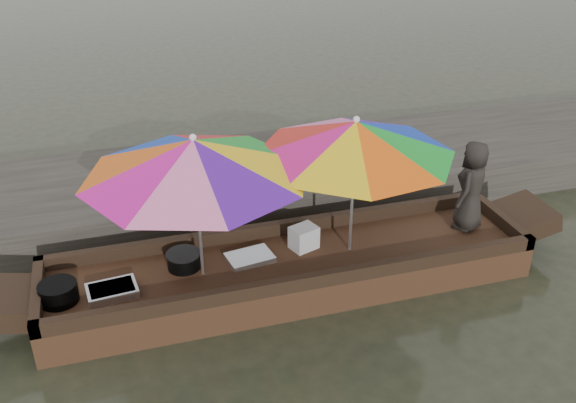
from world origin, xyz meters
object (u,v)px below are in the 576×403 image
object	(u,v)px
supply_bag	(304,238)
charcoal_grill	(184,261)
umbrella_bow	(198,208)
umbrella_stern	(353,186)
tray_crayfish	(112,291)
cooking_pot	(58,293)
tray_scallop	(250,258)
boat_hull	(291,272)
vendor	(472,185)

from	to	relation	value
supply_bag	charcoal_grill	bearing A→B (deg)	-179.65
umbrella_bow	umbrella_stern	distance (m)	1.63
charcoal_grill	umbrella_stern	xyz separation A→B (m)	(1.80, -0.17, 0.69)
tray_crayfish	supply_bag	size ratio (longest dim) A/B	1.72
charcoal_grill	cooking_pot	bearing A→B (deg)	-169.42
tray_scallop	charcoal_grill	xyz separation A→B (m)	(-0.69, 0.06, 0.05)
umbrella_bow	umbrella_stern	xyz separation A→B (m)	(1.63, 0.00, 0.00)
charcoal_grill	tray_scallop	bearing A→B (deg)	-5.24
tray_crayfish	tray_scallop	bearing A→B (deg)	8.37
supply_bag	umbrella_bow	distance (m)	1.34
boat_hull	tray_crayfish	world-z (taller)	tray_crayfish
tray_scallop	umbrella_bow	world-z (taller)	umbrella_bow
tray_crayfish	umbrella_stern	xyz separation A→B (m)	(2.55, 0.11, 0.73)
boat_hull	tray_scallop	size ratio (longest dim) A/B	10.88
boat_hull	tray_scallop	world-z (taller)	tray_scallop
umbrella_stern	vendor	bearing A→B (deg)	2.86
supply_bag	umbrella_bow	world-z (taller)	umbrella_bow
tray_scallop	umbrella_bow	bearing A→B (deg)	-168.65
cooking_pot	umbrella_bow	size ratio (longest dim) A/B	0.17
supply_bag	cooking_pot	bearing A→B (deg)	-174.65
charcoal_grill	supply_bag	bearing A→B (deg)	0.35
tray_crayfish	supply_bag	world-z (taller)	supply_bag
charcoal_grill	supply_bag	xyz separation A→B (m)	(1.33, 0.01, 0.05)
boat_hull	cooking_pot	size ratio (longest dim) A/B	14.07
vendor	tray_scallop	bearing A→B (deg)	-41.72
charcoal_grill	umbrella_bow	world-z (taller)	umbrella_bow
cooking_pot	charcoal_grill	xyz separation A→B (m)	(1.25, 0.23, -0.02)
tray_scallop	umbrella_bow	xyz separation A→B (m)	(-0.53, -0.11, 0.74)
tray_crayfish	umbrella_bow	xyz separation A→B (m)	(0.92, 0.11, 0.73)
charcoal_grill	umbrella_bow	xyz separation A→B (m)	(0.17, -0.17, 0.69)
cooking_pot	tray_scallop	xyz separation A→B (m)	(1.94, 0.17, -0.07)
tray_crayfish	umbrella_bow	size ratio (longest dim) A/B	0.22
tray_scallop	tray_crayfish	bearing A→B (deg)	-171.63
tray_crayfish	tray_scallop	xyz separation A→B (m)	(1.45, 0.21, -0.01)
boat_hull	supply_bag	bearing A→B (deg)	40.92
cooking_pot	umbrella_stern	distance (m)	3.12
supply_bag	tray_crayfish	bearing A→B (deg)	-172.20
vendor	umbrella_stern	size ratio (longest dim) A/B	0.51
supply_bag	vendor	world-z (taller)	vendor
tray_scallop	charcoal_grill	distance (m)	0.70
supply_bag	tray_scallop	bearing A→B (deg)	-173.52
cooking_pot	vendor	xyz separation A→B (m)	(4.54, 0.14, 0.44)
tray_scallop	supply_bag	world-z (taller)	supply_bag
boat_hull	vendor	distance (m)	2.29
vendor	charcoal_grill	bearing A→B (deg)	-42.69
vendor	umbrella_bow	size ratio (longest dim) A/B	0.48
umbrella_bow	supply_bag	bearing A→B (deg)	8.71
tray_crayfish	charcoal_grill	size ratio (longest dim) A/B	1.40
umbrella_stern	tray_scallop	bearing A→B (deg)	174.54
umbrella_stern	cooking_pot	bearing A→B (deg)	-178.80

